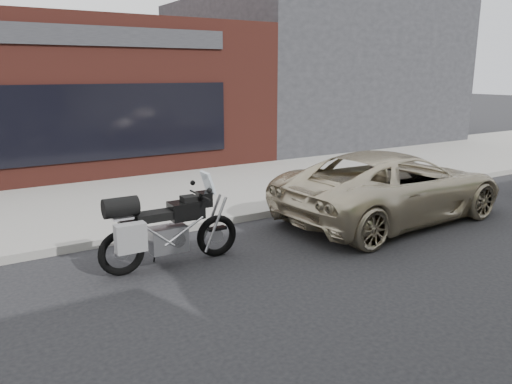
{
  "coord_description": "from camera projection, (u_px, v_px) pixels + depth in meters",
  "views": [
    {
      "loc": [
        -4.17,
        -4.46,
        3.0
      ],
      "look_at": [
        0.54,
        3.12,
        0.85
      ],
      "focal_mm": 35.0,
      "sensor_mm": 36.0,
      "label": 1
    }
  ],
  "objects": [
    {
      "name": "ground",
      "position": [
        347.0,
        308.0,
        6.52
      ],
      "size": [
        120.0,
        120.0,
        0.0
      ],
      "primitive_type": "plane",
      "color": "black",
      "rests_on": "ground"
    },
    {
      "name": "near_sidewalk",
      "position": [
        155.0,
        194.0,
        12.29
      ],
      "size": [
        44.0,
        6.0,
        0.15
      ],
      "primitive_type": "cube",
      "color": "gray",
      "rests_on": "ground"
    },
    {
      "name": "storefront",
      "position": [
        18.0,
        95.0,
        16.52
      ],
      "size": [
        14.0,
        10.07,
        4.5
      ],
      "color": "#52211A",
      "rests_on": "ground"
    },
    {
      "name": "neighbour_building",
      "position": [
        307.0,
        72.0,
        22.51
      ],
      "size": [
        10.0,
        10.0,
        6.0
      ],
      "primitive_type": "cube",
      "color": "#242529",
      "rests_on": "ground"
    },
    {
      "name": "motorcycle",
      "position": [
        162.0,
        229.0,
        7.73
      ],
      "size": [
        2.31,
        0.74,
        1.46
      ],
      "rotation": [
        0.0,
        0.0,
        -0.02
      ],
      "color": "black",
      "rests_on": "ground"
    },
    {
      "name": "minivan",
      "position": [
        392.0,
        186.0,
        10.27
      ],
      "size": [
        5.29,
        2.65,
        1.44
      ],
      "primitive_type": "imported",
      "rotation": [
        0.0,
        0.0,
        1.62
      ],
      "color": "#BFB194",
      "rests_on": "ground"
    }
  ]
}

